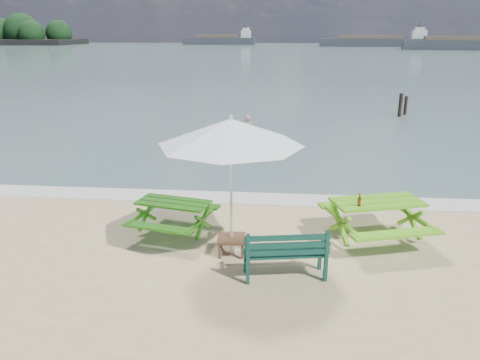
# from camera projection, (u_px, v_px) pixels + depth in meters

# --- Properties ---
(sea) EXTENTS (300.00, 300.00, 0.00)m
(sea) POSITION_uv_depth(u_px,v_px,m) (281.00, 54.00, 88.14)
(sea) COLOR slate
(sea) RESTS_ON ground
(foam_strip) EXTENTS (22.00, 0.90, 0.01)m
(foam_strip) POSITION_uv_depth(u_px,v_px,m) (251.00, 198.00, 11.89)
(foam_strip) COLOR silver
(foam_strip) RESTS_ON ground
(picnic_table_left) EXTENTS (1.82, 1.94, 0.71)m
(picnic_table_left) POSITION_uv_depth(u_px,v_px,m) (174.00, 218.00, 9.76)
(picnic_table_left) COLOR #359F18
(picnic_table_left) RESTS_ON ground
(picnic_table_right) EXTENTS (2.26, 2.39, 0.84)m
(picnic_table_right) POSITION_uv_depth(u_px,v_px,m) (376.00, 221.00, 9.44)
(picnic_table_right) COLOR #5DB01A
(picnic_table_right) RESTS_ON ground
(park_bench) EXTENTS (1.48, 0.71, 0.88)m
(park_bench) POSITION_uv_depth(u_px,v_px,m) (285.00, 262.00, 8.05)
(park_bench) COLOR #0D382E
(park_bench) RESTS_ON ground
(side_table) EXTENTS (0.56, 0.56, 0.34)m
(side_table) POSITION_uv_depth(u_px,v_px,m) (231.00, 245.00, 8.90)
(side_table) COLOR brown
(side_table) RESTS_ON ground
(patio_umbrella) EXTENTS (2.82, 2.82, 2.61)m
(patio_umbrella) POSITION_uv_depth(u_px,v_px,m) (231.00, 132.00, 8.24)
(patio_umbrella) COLOR silver
(patio_umbrella) RESTS_ON ground
(beer_bottle) EXTENTS (0.07, 0.07, 0.26)m
(beer_bottle) POSITION_uv_depth(u_px,v_px,m) (359.00, 202.00, 9.01)
(beer_bottle) COLOR #8C4514
(beer_bottle) RESTS_ON picnic_table_right
(swimmer) EXTENTS (0.61, 0.44, 1.58)m
(swimmer) POSITION_uv_depth(u_px,v_px,m) (247.00, 132.00, 21.82)
(swimmer) COLOR tan
(swimmer) RESTS_ON ground
(mooring_pilings) EXTENTS (0.58, 0.78, 1.35)m
(mooring_pilings) POSITION_uv_depth(u_px,v_px,m) (402.00, 107.00, 23.33)
(mooring_pilings) COLOR black
(mooring_pilings) RESTS_ON ground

